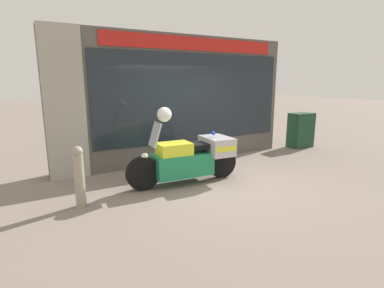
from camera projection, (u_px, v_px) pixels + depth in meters
The scene contains 7 objects.
ground_plane at pixel (222, 181), 6.44m from camera, with size 60.00×60.00×0.00m, color gray.
shop_building at pixel (165, 100), 7.62m from camera, with size 6.42×0.55×3.25m.
window_display at pixel (190, 141), 8.23m from camera, with size 5.14×0.30×2.12m.
paramedic_motorcycle at pixel (192, 157), 6.27m from camera, with size 2.48×0.80×1.33m.
utility_cabinet at pixel (301, 130), 9.64m from camera, with size 0.78×0.47×1.10m, color #193D28.
white_helmet at pixel (164, 114), 5.82m from camera, with size 0.29×0.29×0.29m, color white.
street_bollard at pixel (79, 176), 5.04m from camera, with size 0.18×0.18×1.06m.
Camera 1 is at (-3.57, -5.03, 2.12)m, focal length 28.00 mm.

